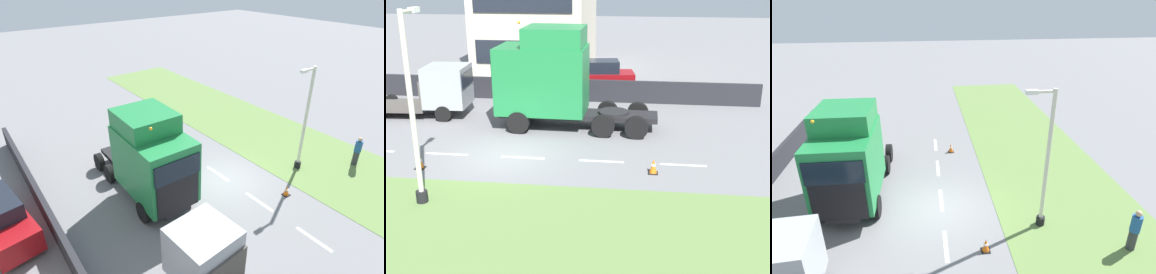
{
  "view_description": "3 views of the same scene",
  "coord_description": "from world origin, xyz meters",
  "views": [
    {
      "loc": [
        10.59,
        10.72,
        10.59
      ],
      "look_at": [
        0.78,
        -2.17,
        2.05
      ],
      "focal_mm": 30.0,
      "sensor_mm": 36.0,
      "label": 1
    },
    {
      "loc": [
        -17.67,
        -5.13,
        7.28
      ],
      "look_at": [
        -1.19,
        -3.1,
        1.41
      ],
      "focal_mm": 45.0,
      "sensor_mm": 36.0,
      "label": 2
    },
    {
      "loc": [
        0.51,
        12.54,
        9.3
      ],
      "look_at": [
        -1.35,
        -2.38,
        2.6
      ],
      "focal_mm": 30.0,
      "sensor_mm": 36.0,
      "label": 3
    }
  ],
  "objects": [
    {
      "name": "lorry_cab",
      "position": [
        4.14,
        -1.06,
        2.4
      ],
      "size": [
        2.83,
        7.58,
        4.9
      ],
      "rotation": [
        0.0,
        0.0,
        -0.02
      ],
      "color": "black",
      "rests_on": "ground"
    },
    {
      "name": "parked_car",
      "position": [
        10.74,
        -2.72,
        1.0
      ],
      "size": [
        2.41,
        4.81,
        2.05
      ],
      "rotation": [
        0.0,
        0.0,
        0.15
      ],
      "color": "maroon",
      "rests_on": "ground"
    },
    {
      "name": "ground_plane",
      "position": [
        0.0,
        0.0,
        0.0
      ],
      "size": [
        120.0,
        120.0,
        0.0
      ],
      "primitive_type": "plane",
      "color": "slate",
      "rests_on": "ground"
    },
    {
      "name": "flatbed_truck",
      "position": [
        5.26,
        4.89,
        1.38
      ],
      "size": [
        2.53,
        6.04,
        2.61
      ],
      "rotation": [
        0.0,
        0.0,
        3.2
      ],
      "color": "#999EA3",
      "rests_on": "ground"
    },
    {
      "name": "lane_markings",
      "position": [
        0.0,
        -0.7,
        0.0
      ],
      "size": [
        0.16,
        14.6,
        0.0
      ],
      "color": "white",
      "rests_on": "ground"
    },
    {
      "name": "traffic_cone_lead",
      "position": [
        -0.94,
        -5.9,
        0.28
      ],
      "size": [
        0.36,
        0.36,
        0.58
      ],
      "color": "black",
      "rests_on": "ground"
    },
    {
      "name": "boundary_wall",
      "position": [
        9.0,
        0.0,
        0.63
      ],
      "size": [
        0.25,
        24.0,
        1.25
      ],
      "color": "#232328",
      "rests_on": "ground"
    },
    {
      "name": "lamp_post",
      "position": [
        -4.16,
        1.67,
        2.77
      ],
      "size": [
        1.31,
        0.37,
        6.16
      ],
      "color": "black",
      "rests_on": "ground"
    },
    {
      "name": "grass_verge",
      "position": [
        -6.0,
        0.0,
        0.01
      ],
      "size": [
        7.0,
        44.0,
        0.01
      ],
      "color": "#607F42",
      "rests_on": "ground"
    },
    {
      "name": "traffic_cone_trailing",
      "position": [
        -1.55,
        2.96,
        0.28
      ],
      "size": [
        0.36,
        0.36,
        0.58
      ],
      "color": "black",
      "rests_on": "ground"
    }
  ]
}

